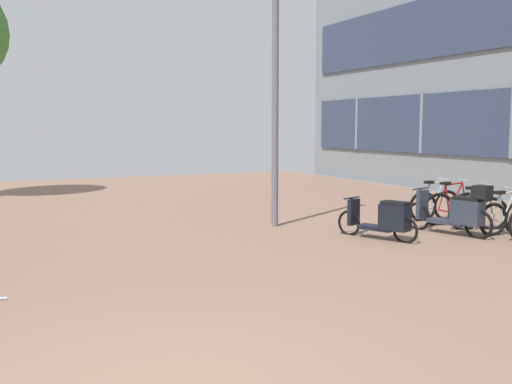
% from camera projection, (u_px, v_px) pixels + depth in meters
% --- Properties ---
extents(ground, '(21.00, 40.00, 0.13)m').
position_uv_depth(ground, '(328.00, 370.00, 5.10)').
color(ground, '#252330').
extents(bicycle_rack_02, '(1.28, 0.48, 0.92)m').
position_uv_depth(bicycle_rack_02, '(505.00, 218.00, 11.32)').
color(bicycle_rack_02, black).
rests_on(bicycle_rack_02, ground).
extents(bicycle_rack_03, '(1.23, 0.54, 0.95)m').
position_uv_depth(bicycle_rack_03, '(478.00, 213.00, 11.89)').
color(bicycle_rack_03, black).
rests_on(bicycle_rack_03, ground).
extents(bicycle_rack_04, '(1.31, 0.52, 0.99)m').
position_uv_depth(bicycle_rack_04, '(452.00, 208.00, 12.44)').
color(bicycle_rack_04, black).
rests_on(bicycle_rack_04, ground).
extents(bicycle_rack_05, '(1.31, 0.48, 0.96)m').
position_uv_depth(bicycle_rack_05, '(435.00, 205.00, 13.07)').
color(bicycle_rack_05, black).
rests_on(bicycle_rack_05, ground).
extents(scooter_near, '(0.77, 1.85, 1.03)m').
position_uv_depth(scooter_near, '(458.00, 211.00, 11.23)').
color(scooter_near, black).
rests_on(scooter_near, ground).
extents(scooter_mid, '(0.83, 1.58, 0.76)m').
position_uv_depth(scooter_mid, '(384.00, 219.00, 10.80)').
color(scooter_mid, black).
rests_on(scooter_mid, ground).
extents(lamp_post, '(0.20, 0.52, 6.14)m').
position_uv_depth(lamp_post, '(275.00, 61.00, 11.95)').
color(lamp_post, slate).
rests_on(lamp_post, ground).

